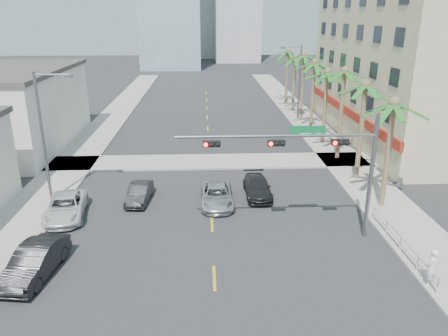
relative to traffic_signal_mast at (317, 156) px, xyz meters
name	(u,v)px	position (x,y,z in m)	size (l,w,h in m)	color
ground	(217,333)	(-5.78, -7.95, -5.06)	(260.00, 260.00, 0.00)	#262628
sidewalk_right	(350,167)	(6.22, 12.05, -4.99)	(4.00, 120.00, 0.15)	gray
sidewalk_left	(66,171)	(-17.78, 12.05, -4.99)	(4.00, 120.00, 0.15)	gray
sidewalk_cross	(209,162)	(-5.78, 14.05, -4.99)	(80.00, 4.00, 0.15)	gray
building_right	(422,65)	(16.21, 22.05, 2.43)	(15.25, 28.00, 15.00)	tan
building_left_far	(7,111)	(-25.28, 20.05, -1.46)	(11.00, 18.00, 7.20)	beige
traffic_signal_mast	(317,156)	(0.00, 0.00, 0.00)	(11.12, 0.54, 7.20)	slate
palm_tree_0	(394,104)	(5.82, 4.05, 2.02)	(4.80, 4.80, 7.80)	brown
palm_tree_1	(366,86)	(5.82, 9.25, 2.37)	(4.80, 4.80, 8.16)	brown
palm_tree_2	(345,72)	(5.82, 14.45, 2.72)	(4.80, 4.80, 8.52)	brown
palm_tree_3	(328,73)	(5.82, 19.65, 2.02)	(4.80, 4.80, 7.80)	brown
palm_tree_4	(315,63)	(5.82, 24.85, 2.37)	(4.80, 4.80, 8.16)	brown
palm_tree_5	(304,56)	(5.82, 30.05, 2.72)	(4.80, 4.80, 8.52)	brown
palm_tree_6	(295,58)	(5.82, 35.25, 2.02)	(4.80, 4.80, 7.80)	brown
palm_tree_7	(288,52)	(5.82, 40.45, 2.37)	(4.80, 4.80, 8.16)	brown
streetlight_left	(45,132)	(-16.78, 6.05, 0.00)	(2.55, 0.25, 9.00)	slate
streetlight_right	(298,79)	(5.21, 30.05, 0.00)	(2.55, 0.25, 9.00)	slate
guardrail	(401,242)	(4.52, -1.95, -4.39)	(0.08, 8.08, 1.00)	silver
car_parked_mid	(35,262)	(-14.71, -3.30, -4.27)	(1.68, 4.81, 1.58)	black
car_parked_far	(66,207)	(-15.18, 3.43, -4.36)	(2.33, 5.04, 1.40)	silver
car_lane_left	(139,193)	(-10.78, 5.75, -4.43)	(1.34, 3.85, 1.27)	black
car_lane_center	(217,196)	(-5.38, 4.97, -4.41)	(2.17, 4.71, 1.31)	silver
car_lane_right	(257,187)	(-2.41, 6.41, -4.41)	(1.82, 4.47, 1.30)	black
pedestrian	(432,267)	(4.52, -5.19, -3.97)	(0.69, 0.45, 1.88)	white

